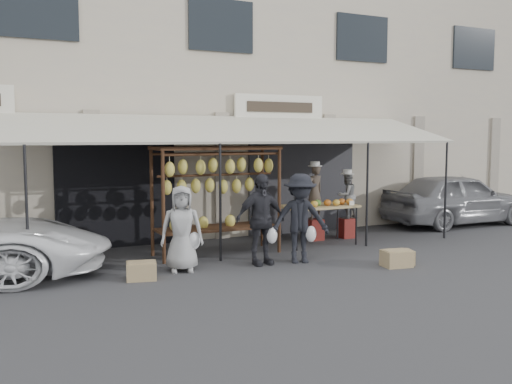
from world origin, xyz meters
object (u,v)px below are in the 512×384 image
at_px(customer_right, 300,218).
at_px(banana_rack, 217,179).
at_px(vendor_right, 347,196).
at_px(sedan, 456,199).
at_px(produce_table, 320,206).
at_px(crate_near_a, 396,259).
at_px(customer_left, 182,229).
at_px(crate_near_b, 400,257).
at_px(vendor_left, 315,192).
at_px(crate_far, 141,271).
at_px(customer_mid, 260,219).

bearing_deg(customer_right, banana_rack, 148.47).
relative_size(vendor_right, sedan, 0.26).
relative_size(produce_table, crate_near_a, 3.33).
xyz_separation_m(customer_left, crate_near_b, (3.91, -1.30, -0.64)).
bearing_deg(customer_left, customer_right, 7.80).
relative_size(vendor_left, crate_near_b, 2.76).
relative_size(vendor_right, crate_near_b, 2.38).
height_order(produce_table, crate_far, produce_table).
bearing_deg(customer_right, vendor_left, 70.96).
relative_size(banana_rack, crate_near_b, 5.60).
relative_size(banana_rack, customer_left, 1.67).
xyz_separation_m(crate_near_a, crate_far, (-4.55, 1.12, -0.00)).
xyz_separation_m(vendor_right, sedan, (3.89, 0.36, -0.30)).
xyz_separation_m(crate_far, sedan, (9.38, 2.20, 0.58)).
bearing_deg(sedan, banana_rack, 97.67).
relative_size(crate_far, sedan, 0.12).
relative_size(banana_rack, vendor_right, 2.35).
xyz_separation_m(vendor_right, customer_mid, (-3.15, -1.69, -0.16)).
distance_m(vendor_left, crate_near_a, 3.21).
height_order(produce_table, customer_left, customer_left).
height_order(banana_rack, produce_table, banana_rack).
xyz_separation_m(banana_rack, customer_right, (1.14, -1.40, -0.70)).
bearing_deg(produce_table, vendor_left, 68.86).
xyz_separation_m(vendor_right, crate_near_b, (-0.76, -2.86, -0.88)).
bearing_deg(crate_near_a, crate_near_b, 30.68).
relative_size(vendor_right, crate_near_a, 2.17).
bearing_deg(vendor_right, sedan, 176.35).
bearing_deg(sedan, crate_near_b, 125.97).
height_order(vendor_right, sedan, vendor_right).
height_order(banana_rack, crate_near_b, banana_rack).
relative_size(produce_table, crate_near_b, 3.66).
bearing_deg(customer_mid, vendor_left, 35.13).
bearing_deg(banana_rack, crate_far, -145.02).
bearing_deg(customer_left, crate_far, -145.30).
xyz_separation_m(banana_rack, sedan, (7.43, 0.84, -0.84)).
distance_m(customer_right, crate_near_a, 1.95).
height_order(customer_mid, sedan, customer_mid).
bearing_deg(crate_near_a, customer_mid, 149.90).
bearing_deg(customer_mid, crate_near_b, -28.81).
distance_m(customer_left, customer_mid, 1.53).
distance_m(customer_left, sedan, 8.77).
bearing_deg(vendor_left, crate_far, 9.22).
height_order(produce_table, customer_right, customer_right).
height_order(vendor_left, crate_far, vendor_left).
bearing_deg(crate_far, customer_right, -0.54).
relative_size(customer_left, crate_near_a, 3.05).
height_order(banana_rack, customer_mid, banana_rack).
xyz_separation_m(customer_mid, customer_right, (0.76, -0.19, -0.01)).
bearing_deg(customer_right, customer_left, -168.69).
distance_m(banana_rack, customer_right, 1.94).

